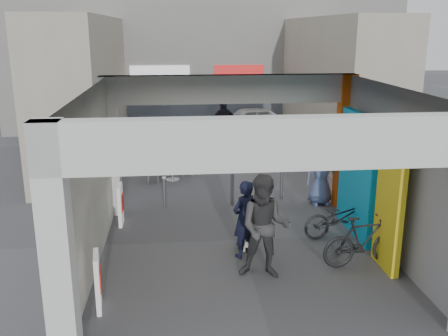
{
  "coord_description": "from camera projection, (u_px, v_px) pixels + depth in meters",
  "views": [
    {
      "loc": [
        -1.38,
        -10.31,
        4.59
      ],
      "look_at": [
        -0.26,
        1.0,
        1.41
      ],
      "focal_mm": 40.0,
      "sensor_mm": 36.0,
      "label": 1
    }
  ],
  "objects": [
    {
      "name": "ground",
      "position": [
        240.0,
        240.0,
        11.25
      ],
      "size": [
        90.0,
        90.0,
        0.0
      ],
      "primitive_type": "plane",
      "color": "#515155",
      "rests_on": "ground"
    },
    {
      "name": "arcade_canopy",
      "position": [
        273.0,
        148.0,
        9.89
      ],
      "size": [
        6.4,
        6.45,
        6.4
      ],
      "color": "silver",
      "rests_on": "ground"
    },
    {
      "name": "far_building",
      "position": [
        202.0,
        42.0,
        23.59
      ],
      "size": [
        18.0,
        4.08,
        8.0
      ],
      "color": "silver",
      "rests_on": "ground"
    },
    {
      "name": "plaza_bldg_left",
      "position": [
        85.0,
        91.0,
        17.34
      ],
      "size": [
        2.0,
        9.0,
        5.0
      ],
      "primitive_type": "cube",
      "color": "#A8A18B",
      "rests_on": "ground"
    },
    {
      "name": "plaza_bldg_right",
      "position": [
        336.0,
        88.0,
        18.19
      ],
      "size": [
        2.0,
        9.0,
        5.0
      ],
      "primitive_type": "cube",
      "color": "#A8A18B",
      "rests_on": "ground"
    },
    {
      "name": "bollard_left",
      "position": [
        164.0,
        192.0,
        13.22
      ],
      "size": [
        0.09,
        0.09,
        0.82
      ],
      "primitive_type": "cylinder",
      "color": "gray",
      "rests_on": "ground"
    },
    {
      "name": "bollard_center",
      "position": [
        232.0,
        188.0,
        13.36
      ],
      "size": [
        0.09,
        0.09,
        0.94
      ],
      "primitive_type": "cylinder",
      "color": "gray",
      "rests_on": "ground"
    },
    {
      "name": "bollard_right",
      "position": [
        282.0,
        183.0,
        13.73
      ],
      "size": [
        0.09,
        0.09,
        0.97
      ],
      "primitive_type": "cylinder",
      "color": "gray",
      "rests_on": "ground"
    },
    {
      "name": "advert_board_near",
      "position": [
        98.0,
        281.0,
        8.36
      ],
      "size": [
        0.16,
        0.56,
        1.0
      ],
      "rotation": [
        0.0,
        0.0,
        0.13
      ],
      "color": "white",
      "rests_on": "ground"
    },
    {
      "name": "advert_board_far",
      "position": [
        121.0,
        204.0,
        12.02
      ],
      "size": [
        0.1,
        0.55,
        1.0
      ],
      "rotation": [
        0.0,
        0.0,
        0.01
      ],
      "color": "white",
      "rests_on": "ground"
    },
    {
      "name": "cafe_set",
      "position": [
        169.0,
        168.0,
        15.89
      ],
      "size": [
        1.48,
        1.19,
        0.89
      ],
      "rotation": [
        0.0,
        0.0,
        0.07
      ],
      "color": "#AEAEB3",
      "rests_on": "ground"
    },
    {
      "name": "produce_stand",
      "position": [
        145.0,
        158.0,
        17.03
      ],
      "size": [
        1.31,
        0.71,
        0.86
      ],
      "rotation": [
        0.0,
        0.0,
        -0.33
      ],
      "color": "black",
      "rests_on": "ground"
    },
    {
      "name": "crate_stack",
      "position": [
        234.0,
        153.0,
        17.95
      ],
      "size": [
        0.55,
        0.49,
        0.56
      ],
      "rotation": [
        0.0,
        0.0,
        0.37
      ],
      "color": "#175119",
      "rests_on": "ground"
    },
    {
      "name": "border_collie",
      "position": [
        246.0,
        237.0,
        10.73
      ],
      "size": [
        0.26,
        0.51,
        0.7
      ],
      "rotation": [
        0.0,
        0.0,
        -0.32
      ],
      "color": "black",
      "rests_on": "ground"
    },
    {
      "name": "man_with_dog",
      "position": [
        244.0,
        219.0,
        10.25
      ],
      "size": [
        0.72,
        0.67,
        1.64
      ],
      "primitive_type": "imported",
      "rotation": [
        0.0,
        0.0,
        3.75
      ],
      "color": "black",
      "rests_on": "ground"
    },
    {
      "name": "man_back_turned",
      "position": [
        265.0,
        227.0,
        9.35
      ],
      "size": [
        1.13,
        0.97,
        2.02
      ],
      "primitive_type": "imported",
      "rotation": [
        0.0,
        0.0,
        -0.24
      ],
      "color": "#38383A",
      "rests_on": "ground"
    },
    {
      "name": "man_elderly",
      "position": [
        321.0,
        173.0,
        13.34
      ],
      "size": [
        0.86,
        0.58,
        1.72
      ],
      "primitive_type": "imported",
      "rotation": [
        0.0,
        0.0,
        -0.05
      ],
      "color": "#556BA5",
      "rests_on": "ground"
    },
    {
      "name": "man_crates",
      "position": [
        224.0,
        124.0,
        19.47
      ],
      "size": [
        1.26,
        0.88,
        1.99
      ],
      "primitive_type": "imported",
      "rotation": [
        0.0,
        0.0,
        3.51
      ],
      "color": "black",
      "rests_on": "ground"
    },
    {
      "name": "bicycle_front",
      "position": [
        341.0,
        217.0,
        11.3
      ],
      "size": [
        1.87,
        0.94,
        0.94
      ],
      "primitive_type": "imported",
      "rotation": [
        0.0,
        0.0,
        1.75
      ],
      "color": "black",
      "rests_on": "ground"
    },
    {
      "name": "bicycle_rear",
      "position": [
        364.0,
        241.0,
        9.91
      ],
      "size": [
        1.79,
        0.71,
        1.05
      ],
      "primitive_type": "imported",
      "rotation": [
        0.0,
        0.0,
        1.7
      ],
      "color": "black",
      "rests_on": "ground"
    },
    {
      "name": "white_van",
      "position": [
        262.0,
        121.0,
        22.15
      ],
      "size": [
        3.94,
        1.92,
        1.29
      ],
      "primitive_type": "imported",
      "rotation": [
        0.0,
        0.0,
        1.68
      ],
      "color": "white",
      "rests_on": "ground"
    }
  ]
}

